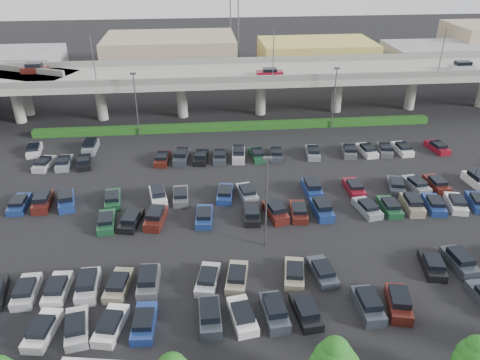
% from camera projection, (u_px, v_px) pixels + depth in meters
% --- Properties ---
extents(ground, '(280.00, 280.00, 0.00)m').
position_uv_depth(ground, '(255.00, 206.00, 56.55)').
color(ground, black).
extents(overpass, '(150.00, 13.00, 15.80)m').
position_uv_depth(overpass, '(231.00, 77.00, 81.34)').
color(overpass, gray).
rests_on(overpass, ground).
extents(hedge, '(66.00, 1.60, 1.10)m').
position_uv_depth(hedge, '(237.00, 126.00, 78.25)').
color(hedge, '#154213').
rests_on(hedge, ground).
extents(parked_cars, '(63.13, 41.65, 1.67)m').
position_uv_depth(parked_cars, '(254.00, 220.00, 52.63)').
color(parked_cars, '#19472A').
rests_on(parked_cars, ground).
extents(light_poles, '(66.90, 48.38, 10.30)m').
position_uv_depth(light_poles, '(219.00, 154.00, 55.02)').
color(light_poles, '#4B4B50').
rests_on(light_poles, ground).
extents(distant_buildings, '(138.00, 24.00, 9.00)m').
position_uv_depth(distant_buildings, '(274.00, 54.00, 110.14)').
color(distant_buildings, gray).
rests_on(distant_buildings, ground).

